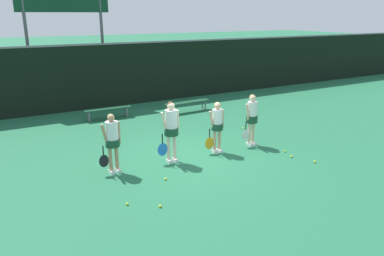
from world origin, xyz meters
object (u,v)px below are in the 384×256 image
Objects in this scene: bench_courtside at (187,103)px; tennis_ball_1 at (167,144)px; bench_far at (108,110)px; tennis_ball_0 at (285,151)px; tennis_ball_3 at (315,162)px; player_1 at (171,126)px; player_2 at (217,124)px; player_0 at (112,139)px; player_3 at (252,116)px; tennis_ball_8 at (160,206)px; tennis_ball_6 at (166,179)px; tennis_ball_7 at (246,137)px; tennis_ball_4 at (127,204)px; tennis_ball_5 at (243,128)px; scoreboard at (64,9)px; tennis_ball_2 at (291,157)px.

tennis_ball_1 is at bearing -130.71° from bench_courtside.
bench_far reaches higher than tennis_ball_0.
tennis_ball_3 is (3.08, -3.59, 0.00)m from tennis_ball_1.
player_2 is at bearing 1.30° from player_1.
player_0 reaches higher than tennis_ball_0.
player_3 is 24.03× the size of tennis_ball_8.
player_0 is 1.81m from tennis_ball_6.
tennis_ball_6 is 4.36m from tennis_ball_7.
tennis_ball_3 is at bearing -3.02° from tennis_ball_4.
player_0 is (-4.98, -4.85, 0.58)m from bench_courtside.
tennis_ball_3 is (3.62, -2.17, -1.05)m from player_1.
bench_far is 29.89× the size of tennis_ball_7.
tennis_ball_8 reaches higher than tennis_ball_1.
tennis_ball_8 is (-5.28, -3.94, 0.00)m from tennis_ball_5.
player_3 is at bearing -96.43° from bench_courtside.
player_2 reaches higher than tennis_ball_8.
player_1 is 3.51m from tennis_ball_7.
player_1 is 26.10× the size of tennis_ball_5.
scoreboard is at bearing 124.07° from tennis_ball_5.
player_1 is 1.60m from player_2.
tennis_ball_7 is at bearing 56.84° from player_3.
player_3 reaches higher than tennis_ball_2.
tennis_ball_5 is (0.34, 2.66, 0.00)m from tennis_ball_0.
tennis_ball_5 is (2.23, 1.58, -0.91)m from player_2.
tennis_ball_0 is 5.61m from tennis_ball_4.
tennis_ball_1 is at bearing 164.84° from tennis_ball_7.
bench_far is 27.72× the size of tennis_ball_3.
tennis_ball_8 is at bearing -178.10° from tennis_ball_3.
tennis_ball_6 is at bearing -122.73° from player_1.
tennis_ball_7 is at bearing -53.70° from bench_far.
tennis_ball_1 is at bearing 130.84° from player_2.
scoreboard reaches higher than bench_courtside.
scoreboard is 11.83m from tennis_ball_8.
player_2 is at bearing 27.16° from tennis_ball_4.
tennis_ball_2 is 0.72m from tennis_ball_3.
bench_courtside reaches higher than tennis_ball_7.
scoreboard is 84.76× the size of tennis_ball_0.
player_2 is 1.98m from tennis_ball_1.
tennis_ball_4 is (-1.13, -10.51, -4.37)m from scoreboard.
bench_courtside is (4.19, -3.72, -4.00)m from scoreboard.
player_2 is at bearing -73.59° from scoreboard.
player_2 is at bearing 132.89° from tennis_ball_3.
player_3 is 2.05m from tennis_ball_5.
tennis_ball_5 is at bearing -55.93° from scoreboard.
tennis_ball_3 is at bearing -82.51° from tennis_ball_0.
bench_far is 1.18× the size of player_0.
scoreboard is at bearing 106.62° from player_3.
tennis_ball_3 is 1.07× the size of tennis_ball_4.
player_1 is 26.15× the size of tennis_ball_2.
bench_courtside reaches higher than tennis_ball_5.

